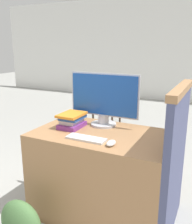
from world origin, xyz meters
TOP-DOWN VIEW (x-y plane):
  - wall_back at (0.00, 5.57)m, footprint 12.00×0.06m
  - desk at (0.00, 0.35)m, footprint 1.15×0.70m
  - carrel_divider at (0.60, 0.40)m, footprint 0.07×0.79m
  - monitor at (-0.08, 0.55)m, footprint 0.65×0.23m
  - keyboard at (-0.05, 0.16)m, footprint 0.32×0.11m
  - mouse at (0.17, 0.13)m, footprint 0.06×0.11m
  - book_stack at (-0.31, 0.37)m, footprint 0.19×0.26m
  - backpack at (-0.39, -0.27)m, footprint 0.36×0.21m
  - far_chair at (-0.98, 2.74)m, footprint 0.44×0.44m

SIDE VIEW (x-z plane):
  - backpack at x=-0.39m, z-range 0.00..0.37m
  - desk at x=0.00m, z-range 0.00..0.78m
  - far_chair at x=-0.98m, z-range 0.05..0.97m
  - carrel_divider at x=0.60m, z-range 0.01..1.22m
  - keyboard at x=-0.05m, z-range 0.78..0.79m
  - mouse at x=0.17m, z-range 0.78..0.81m
  - book_stack at x=-0.31m, z-range 0.78..0.91m
  - monitor at x=-0.08m, z-range 0.78..1.26m
  - wall_back at x=0.00m, z-range 0.00..2.80m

